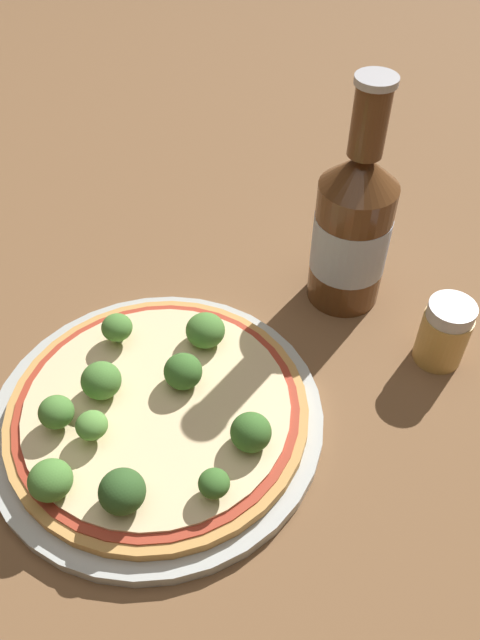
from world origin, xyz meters
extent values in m
plane|color=brown|center=(0.00, 0.00, 0.00)|extent=(3.00, 3.00, 0.00)
cylinder|color=#B2B7B2|center=(-0.02, 0.00, 0.01)|extent=(0.28, 0.28, 0.01)
cylinder|color=tan|center=(-0.02, 0.00, 0.02)|extent=(0.25, 0.25, 0.01)
cylinder|color=#A83823|center=(-0.02, 0.00, 0.02)|extent=(0.24, 0.24, 0.00)
cylinder|color=beige|center=(-0.02, 0.00, 0.02)|extent=(0.22, 0.22, 0.00)
cylinder|color=#6B8E51|center=(-0.01, 0.03, 0.03)|extent=(0.01, 0.01, 0.01)
ellipsoid|color=#386628|center=(-0.01, 0.03, 0.04)|extent=(0.03, 0.03, 0.03)
cylinder|color=#6B8E51|center=(-0.04, -0.05, 0.03)|extent=(0.01, 0.01, 0.01)
ellipsoid|color=#568E3D|center=(-0.04, -0.05, 0.04)|extent=(0.03, 0.03, 0.02)
cylinder|color=#6B8E51|center=(0.07, -0.04, 0.03)|extent=(0.01, 0.01, 0.01)
ellipsoid|color=#386628|center=(0.07, -0.04, 0.04)|extent=(0.02, 0.02, 0.02)
cylinder|color=#6B8E51|center=(0.07, 0.01, 0.03)|extent=(0.01, 0.01, 0.01)
ellipsoid|color=#386628|center=(0.07, 0.01, 0.04)|extent=(0.03, 0.03, 0.03)
cylinder|color=#6B8E51|center=(-0.06, -0.02, 0.03)|extent=(0.01, 0.01, 0.01)
ellipsoid|color=#477A33|center=(-0.06, -0.02, 0.04)|extent=(0.03, 0.03, 0.03)
cylinder|color=#6B8E51|center=(-0.03, -0.10, 0.03)|extent=(0.01, 0.01, 0.01)
ellipsoid|color=#477A33|center=(-0.03, -0.10, 0.04)|extent=(0.03, 0.03, 0.03)
cylinder|color=#6B8E51|center=(-0.07, -0.06, 0.03)|extent=(0.01, 0.01, 0.01)
ellipsoid|color=#477A33|center=(-0.07, -0.06, 0.04)|extent=(0.03, 0.03, 0.02)
cylinder|color=#6B8E51|center=(0.02, -0.08, 0.03)|extent=(0.01, 0.01, 0.01)
ellipsoid|color=#2D5123|center=(0.02, -0.08, 0.04)|extent=(0.03, 0.03, 0.03)
cylinder|color=#6B8E51|center=(-0.03, 0.08, 0.03)|extent=(0.01, 0.01, 0.01)
ellipsoid|color=#477A33|center=(-0.03, 0.08, 0.04)|extent=(0.03, 0.03, 0.03)
cylinder|color=#6B8E51|center=(-0.09, 0.03, 0.03)|extent=(0.01, 0.01, 0.01)
ellipsoid|color=#477A33|center=(-0.09, 0.03, 0.04)|extent=(0.03, 0.03, 0.02)
cylinder|color=#563319|center=(0.03, 0.23, 0.07)|extent=(0.07, 0.07, 0.13)
cylinder|color=#B2BCD1|center=(0.03, 0.23, 0.07)|extent=(0.07, 0.07, 0.06)
cone|color=#563319|center=(0.03, 0.23, 0.15)|extent=(0.07, 0.07, 0.03)
cylinder|color=#563319|center=(0.03, 0.23, 0.19)|extent=(0.03, 0.03, 0.06)
cylinder|color=#B2B2B7|center=(0.03, 0.23, 0.23)|extent=(0.03, 0.03, 0.01)
cylinder|color=tan|center=(0.15, 0.20, 0.03)|extent=(0.04, 0.04, 0.05)
cylinder|color=silver|center=(0.15, 0.20, 0.06)|extent=(0.04, 0.04, 0.01)
camera|label=1|loc=(0.21, -0.21, 0.44)|focal=35.00mm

